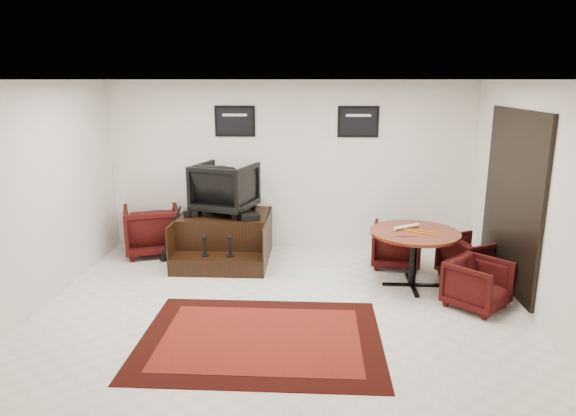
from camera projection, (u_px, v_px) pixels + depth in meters
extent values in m
plane|color=silver|center=(280.00, 310.00, 6.42)|extent=(6.00, 6.00, 0.00)
cube|color=silver|center=(290.00, 167.00, 8.51)|extent=(6.00, 0.02, 2.80)
cube|color=silver|center=(254.00, 281.00, 3.66)|extent=(6.00, 0.02, 2.80)
cube|color=silver|center=(34.00, 198.00, 6.24)|extent=(0.02, 5.00, 2.80)
cube|color=silver|center=(538.00, 205.00, 5.93)|extent=(0.02, 5.00, 2.80)
cube|color=white|center=(279.00, 80.00, 5.75)|extent=(6.00, 5.00, 0.02)
cube|color=black|center=(512.00, 199.00, 6.63)|extent=(0.05, 1.90, 2.30)
cube|color=black|center=(511.00, 199.00, 6.63)|extent=(0.02, 1.72, 2.12)
cube|color=black|center=(512.00, 199.00, 6.63)|extent=(0.03, 0.05, 2.12)
cube|color=black|center=(235.00, 121.00, 8.35)|extent=(0.66, 0.03, 0.50)
cube|color=black|center=(235.00, 121.00, 8.34)|extent=(0.58, 0.01, 0.42)
cube|color=silver|center=(235.00, 115.00, 8.31)|extent=(0.40, 0.00, 0.04)
cube|color=black|center=(358.00, 122.00, 8.25)|extent=(0.66, 0.03, 0.50)
cube|color=black|center=(358.00, 122.00, 8.23)|extent=(0.58, 0.01, 0.42)
cube|color=silver|center=(359.00, 115.00, 8.20)|extent=(0.40, 0.00, 0.04)
cube|color=black|center=(261.00, 339.00, 5.71)|extent=(2.67, 2.00, 0.01)
cube|color=#5B120D|center=(261.00, 338.00, 5.70)|extent=(2.19, 1.53, 0.01)
cube|color=black|center=(226.00, 235.00, 8.29)|extent=(1.40, 1.04, 0.73)
cube|color=black|center=(218.00, 264.00, 7.64)|extent=(1.40, 0.42, 0.26)
cube|color=black|center=(180.00, 238.00, 8.12)|extent=(0.02, 1.45, 0.73)
cube|color=black|center=(268.00, 240.00, 8.05)|extent=(0.02, 1.45, 0.73)
cylinder|color=black|center=(205.00, 255.00, 7.61)|extent=(0.11, 0.11, 0.02)
cylinder|color=black|center=(205.00, 247.00, 7.58)|extent=(0.04, 0.04, 0.24)
sphere|color=black|center=(204.00, 237.00, 7.55)|extent=(0.07, 0.07, 0.07)
cylinder|color=black|center=(230.00, 256.00, 7.59)|extent=(0.11, 0.11, 0.02)
cylinder|color=black|center=(230.00, 247.00, 7.56)|extent=(0.04, 0.04, 0.24)
sphere|color=black|center=(230.00, 237.00, 7.53)|extent=(0.07, 0.07, 0.07)
imported|color=black|center=(225.00, 185.00, 8.14)|extent=(1.07, 1.03, 0.90)
cube|color=black|center=(189.00, 212.00, 8.06)|extent=(0.11, 0.29, 0.11)
cube|color=black|center=(197.00, 212.00, 8.06)|extent=(0.11, 0.29, 0.11)
cube|color=black|center=(250.00, 217.00, 7.80)|extent=(0.32, 0.26, 0.09)
imported|color=black|center=(152.00, 227.00, 8.45)|extent=(1.08, 1.04, 0.88)
cylinder|color=#4C140A|center=(415.00, 233.00, 6.99)|extent=(1.22, 1.22, 0.04)
cylinder|color=black|center=(413.00, 259.00, 7.08)|extent=(0.10, 0.10, 0.72)
cube|color=black|center=(412.00, 285.00, 7.17)|extent=(0.82, 0.06, 0.03)
cube|color=black|center=(412.00, 285.00, 7.17)|extent=(0.06, 0.82, 0.03)
imported|color=black|center=(397.00, 243.00, 7.88)|extent=(0.82, 0.79, 0.74)
imported|color=black|center=(469.00, 256.00, 7.38)|extent=(0.86, 0.88, 0.68)
imported|color=black|center=(478.00, 282.00, 6.43)|extent=(0.91, 0.91, 0.68)
cylinder|color=silver|center=(407.00, 227.00, 7.12)|extent=(0.39, 0.26, 0.05)
cylinder|color=orange|center=(421.00, 233.00, 6.90)|extent=(0.39, 0.24, 0.01)
cylinder|color=orange|center=(419.00, 231.00, 7.00)|extent=(0.42, 0.18, 0.01)
cylinder|color=#4C1933|center=(400.00, 236.00, 6.76)|extent=(0.10, 0.02, 0.01)
cylinder|color=#4C1933|center=(405.00, 236.00, 6.75)|extent=(0.10, 0.02, 0.01)
cylinder|color=#4C1933|center=(409.00, 236.00, 6.75)|extent=(0.10, 0.02, 0.01)
cylinder|color=#4C1933|center=(414.00, 236.00, 6.75)|extent=(0.10, 0.02, 0.01)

